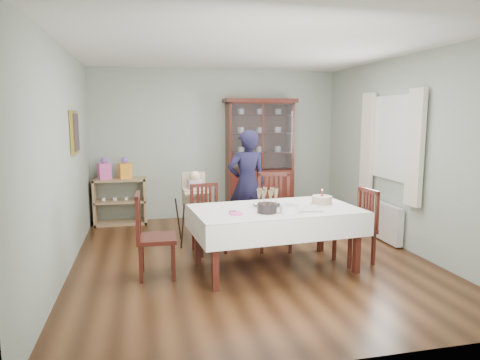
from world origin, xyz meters
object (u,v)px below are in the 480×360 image
object	(u,v)px
sideboard	(120,201)
chair_far_left	(209,232)
chair_far_right	(275,227)
chair_end_left	(155,252)
dining_table	(275,238)
champagne_tray	(268,201)
gift_bag_orange	(125,169)
high_chair	(195,215)
china_cabinet	(260,157)
woman	(247,184)
chair_end_right	(355,241)
gift_bag_pink	(105,169)
birthday_cake	(322,201)

from	to	relation	value
sideboard	chair_far_left	distance (m)	2.27
chair_far_right	chair_end_left	bearing A→B (deg)	-144.89
dining_table	champagne_tray	xyz separation A→B (m)	(-0.06, 0.12, 0.44)
champagne_tray	gift_bag_orange	size ratio (longest dim) A/B	0.98
chair_end_left	high_chair	bearing A→B (deg)	-23.70
china_cabinet	chair_far_left	xyz separation A→B (m)	(-1.23, -1.86, -0.85)
chair_far_left	woman	distance (m)	1.07
chair_end_right	gift_bag_orange	bearing A→B (deg)	-139.73
china_cabinet	chair_end_left	world-z (taller)	china_cabinet
chair_end_left	gift_bag_pink	size ratio (longest dim) A/B	2.65
chair_far_left	birthday_cake	distance (m)	1.62
chair_end_right	gift_bag_pink	distance (m)	4.30
china_cabinet	chair_far_right	xyz separation A→B (m)	(-0.30, -1.92, -0.81)
dining_table	woman	xyz separation A→B (m)	(-0.00, 1.44, 0.45)
birthday_cake	woman	bearing A→B (deg)	114.80
chair_far_left	high_chair	bearing A→B (deg)	91.90
chair_far_left	birthday_cake	size ratio (longest dim) A/B	3.19
sideboard	chair_far_right	size ratio (longest dim) A/B	0.85
sideboard	high_chair	bearing A→B (deg)	-50.17
high_chair	china_cabinet	bearing A→B (deg)	41.46
chair_far_right	woman	world-z (taller)	woman
sideboard	birthday_cake	distance (m)	3.73
chair_far_left	gift_bag_pink	world-z (taller)	gift_bag_pink
chair_far_left	gift_bag_orange	xyz separation A→B (m)	(-1.16, 1.86, 0.69)
chair_end_right	chair_end_left	bearing A→B (deg)	-98.47
chair_end_left	birthday_cake	size ratio (longest dim) A/B	3.40
chair_end_left	woman	size ratio (longest dim) A/B	0.60
dining_table	gift_bag_orange	world-z (taller)	gift_bag_orange
woman	champagne_tray	distance (m)	1.32
champagne_tray	gift_bag_pink	distance (m)	3.35
chair_far_left	gift_bag_orange	bearing A→B (deg)	110.60
chair_far_left	gift_bag_pink	xyz separation A→B (m)	(-1.50, 1.86, 0.69)
dining_table	champagne_tray	distance (m)	0.46
chair_far_left	gift_bag_pink	size ratio (longest dim) A/B	2.49
china_cabinet	gift_bag_orange	world-z (taller)	china_cabinet
chair_far_right	dining_table	bearing A→B (deg)	-95.25
chair_end_right	birthday_cake	xyz separation A→B (m)	(-0.44, 0.08, 0.53)
dining_table	woman	size ratio (longest dim) A/B	1.26
china_cabinet	woman	distance (m)	1.40
chair_end_left	gift_bag_orange	distance (m)	2.76
dining_table	gift_bag_pink	bearing A→B (deg)	129.10
gift_bag_pink	china_cabinet	bearing A→B (deg)	-0.03
chair_far_left	chair_far_right	distance (m)	0.93
dining_table	champagne_tray	world-z (taller)	champagne_tray
champagne_tray	chair_end_right	bearing A→B (deg)	-6.61
high_chair	gift_bag_pink	distance (m)	2.01
high_chair	gift_bag_pink	xyz separation A→B (m)	(-1.38, 1.35, 0.55)
champagne_tray	gift_bag_orange	distance (m)	3.15
gift_bag_pink	sideboard	bearing A→B (deg)	4.87
china_cabinet	champagne_tray	distance (m)	2.67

